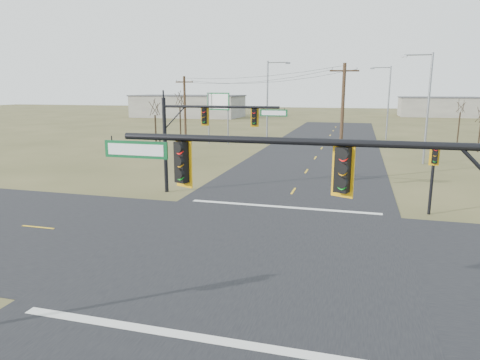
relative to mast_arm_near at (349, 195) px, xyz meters
name	(u,v)px	position (x,y,z in m)	size (l,w,h in m)	color
ground	(255,249)	(-4.20, 8.28, -4.89)	(320.00, 320.00, 0.00)	brown
road_ew	(255,249)	(-4.20, 8.28, -4.88)	(160.00, 14.00, 0.02)	black
road_ns	(255,249)	(-4.20, 8.28, -4.87)	(14.00, 160.00, 0.02)	black
stop_bar_near	(196,337)	(-4.20, 0.78, -4.86)	(12.00, 0.40, 0.01)	silver
stop_bar_far	(283,207)	(-4.20, 15.78, -4.86)	(12.00, 0.40, 0.01)	silver
mast_arm_near	(349,195)	(0.00, 0.00, 0.00)	(10.33, 0.59, 6.69)	black
mast_arm_far	(205,125)	(-9.97, 17.69, -0.01)	(8.83, 0.54, 6.73)	black
pedestal_signal_ne	(434,162)	(4.45, 16.47, -1.71)	(0.62, 0.53, 4.34)	black
utility_pole_near	(342,121)	(-1.16, 25.12, -0.05)	(2.24, 0.66, 9.29)	#4D3521
utility_pole_far	(185,116)	(-17.54, 32.21, -0.37)	(2.09, 0.57, 8.63)	#4D3521
highway_sign	(218,108)	(-18.16, 45.14, -0.10)	(3.50, 1.22, 6.85)	gray
streetlight_a	(426,103)	(6.30, 35.39, 1.13)	(3.00, 0.46, 10.71)	gray
streetlight_b	(387,99)	(3.91, 56.63, 1.04)	(2.94, 0.30, 10.55)	gray
streetlight_c	(269,98)	(-11.40, 46.07, 1.22)	(3.05, 0.47, 10.87)	gray
bare_tree_a	(155,107)	(-24.31, 38.79, 0.28)	(2.93, 2.93, 6.52)	black
bare_tree_b	(180,98)	(-26.13, 50.78, 1.10)	(3.62, 3.62, 7.48)	black
bare_tree_d	(461,106)	(13.41, 54.80, 0.20)	(2.80, 2.80, 6.31)	black
warehouse_left	(188,107)	(-44.20, 98.28, -2.14)	(28.00, 14.00, 5.50)	#A09C8E
warehouse_mid	(438,107)	(20.80, 118.28, -2.39)	(20.00, 12.00, 5.00)	#A09C8E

